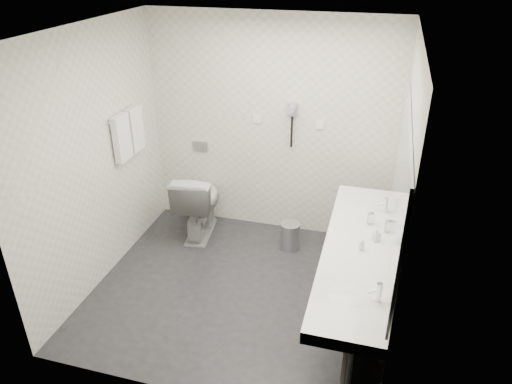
% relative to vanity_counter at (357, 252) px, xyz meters
% --- Properties ---
extents(floor, '(2.80, 2.80, 0.00)m').
position_rel_vanity_counter_xyz_m(floor, '(-1.12, 0.20, -0.80)').
color(floor, '#232328').
rests_on(floor, ground).
extents(ceiling, '(2.80, 2.80, 0.00)m').
position_rel_vanity_counter_xyz_m(ceiling, '(-1.12, 0.20, 1.70)').
color(ceiling, white).
rests_on(ceiling, wall_back).
extents(wall_back, '(2.80, 0.00, 2.80)m').
position_rel_vanity_counter_xyz_m(wall_back, '(-1.12, 1.50, 0.45)').
color(wall_back, silver).
rests_on(wall_back, floor).
extents(wall_front, '(2.80, 0.00, 2.80)m').
position_rel_vanity_counter_xyz_m(wall_front, '(-1.12, -1.10, 0.45)').
color(wall_front, silver).
rests_on(wall_front, floor).
extents(wall_left, '(0.00, 2.60, 2.60)m').
position_rel_vanity_counter_xyz_m(wall_left, '(-2.52, 0.20, 0.45)').
color(wall_left, silver).
rests_on(wall_left, floor).
extents(wall_right, '(0.00, 2.60, 2.60)m').
position_rel_vanity_counter_xyz_m(wall_right, '(0.27, 0.20, 0.45)').
color(wall_right, silver).
rests_on(wall_right, floor).
extents(vanity_counter, '(0.55, 2.20, 0.10)m').
position_rel_vanity_counter_xyz_m(vanity_counter, '(0.00, 0.00, 0.00)').
color(vanity_counter, white).
rests_on(vanity_counter, floor).
extents(vanity_panel, '(0.03, 2.15, 0.75)m').
position_rel_vanity_counter_xyz_m(vanity_panel, '(0.02, 0.00, -0.42)').
color(vanity_panel, gray).
rests_on(vanity_panel, floor).
extents(vanity_post_far, '(0.06, 0.06, 0.75)m').
position_rel_vanity_counter_xyz_m(vanity_post_far, '(0.05, 1.04, -0.42)').
color(vanity_post_far, silver).
rests_on(vanity_post_far, floor).
extents(mirror, '(0.02, 2.20, 1.05)m').
position_rel_vanity_counter_xyz_m(mirror, '(0.26, 0.00, 0.65)').
color(mirror, '#B2BCC6').
rests_on(mirror, wall_right).
extents(basin_near, '(0.40, 0.31, 0.05)m').
position_rel_vanity_counter_xyz_m(basin_near, '(0.00, -0.65, 0.04)').
color(basin_near, white).
rests_on(basin_near, vanity_counter).
extents(basin_far, '(0.40, 0.31, 0.05)m').
position_rel_vanity_counter_xyz_m(basin_far, '(0.00, 0.65, 0.04)').
color(basin_far, white).
rests_on(basin_far, vanity_counter).
extents(faucet_near, '(0.04, 0.04, 0.15)m').
position_rel_vanity_counter_xyz_m(faucet_near, '(0.19, -0.65, 0.12)').
color(faucet_near, silver).
rests_on(faucet_near, vanity_counter).
extents(faucet_far, '(0.04, 0.04, 0.15)m').
position_rel_vanity_counter_xyz_m(faucet_far, '(0.19, 0.65, 0.12)').
color(faucet_far, silver).
rests_on(faucet_far, vanity_counter).
extents(soap_bottle_a, '(0.07, 0.07, 0.12)m').
position_rel_vanity_counter_xyz_m(soap_bottle_a, '(0.14, 0.13, 0.11)').
color(soap_bottle_a, beige).
rests_on(soap_bottle_a, vanity_counter).
extents(soap_bottle_c, '(0.05, 0.05, 0.11)m').
position_rel_vanity_counter_xyz_m(soap_bottle_c, '(0.03, -0.04, 0.11)').
color(soap_bottle_c, beige).
rests_on(soap_bottle_c, vanity_counter).
extents(glass_left, '(0.07, 0.07, 0.11)m').
position_rel_vanity_counter_xyz_m(glass_left, '(0.23, 0.30, 0.10)').
color(glass_left, silver).
rests_on(glass_left, vanity_counter).
extents(glass_right, '(0.08, 0.08, 0.11)m').
position_rel_vanity_counter_xyz_m(glass_right, '(0.08, 0.40, 0.11)').
color(glass_right, silver).
rests_on(glass_right, vanity_counter).
extents(toilet, '(0.55, 0.85, 0.82)m').
position_rel_vanity_counter_xyz_m(toilet, '(-1.88, 1.10, -0.39)').
color(toilet, white).
rests_on(toilet, floor).
extents(flush_plate, '(0.18, 0.02, 0.12)m').
position_rel_vanity_counter_xyz_m(flush_plate, '(-1.98, 1.49, 0.15)').
color(flush_plate, '#B2B5BA').
rests_on(flush_plate, wall_back).
extents(pedal_bin, '(0.23, 0.23, 0.31)m').
position_rel_vanity_counter_xyz_m(pedal_bin, '(-0.77, 1.06, -0.65)').
color(pedal_bin, '#B2B5BA').
rests_on(pedal_bin, floor).
extents(bin_lid, '(0.22, 0.22, 0.02)m').
position_rel_vanity_counter_xyz_m(bin_lid, '(-0.77, 1.06, -0.49)').
color(bin_lid, '#B2B5BA').
rests_on(bin_lid, pedal_bin).
extents(towel_rail, '(0.02, 0.62, 0.02)m').
position_rel_vanity_counter_xyz_m(towel_rail, '(-2.47, 0.75, 0.75)').
color(towel_rail, silver).
rests_on(towel_rail, wall_left).
extents(towel_near, '(0.07, 0.24, 0.48)m').
position_rel_vanity_counter_xyz_m(towel_near, '(-2.46, 0.61, 0.53)').
color(towel_near, white).
rests_on(towel_near, towel_rail).
extents(towel_far, '(0.07, 0.24, 0.48)m').
position_rel_vanity_counter_xyz_m(towel_far, '(-2.46, 0.89, 0.53)').
color(towel_far, white).
rests_on(towel_far, towel_rail).
extents(dryer_cradle, '(0.10, 0.04, 0.14)m').
position_rel_vanity_counter_xyz_m(dryer_cradle, '(-0.88, 1.47, 0.70)').
color(dryer_cradle, gray).
rests_on(dryer_cradle, wall_back).
extents(dryer_barrel, '(0.08, 0.14, 0.08)m').
position_rel_vanity_counter_xyz_m(dryer_barrel, '(-0.88, 1.40, 0.73)').
color(dryer_barrel, gray).
rests_on(dryer_barrel, dryer_cradle).
extents(dryer_cord, '(0.02, 0.02, 0.35)m').
position_rel_vanity_counter_xyz_m(dryer_cord, '(-0.88, 1.46, 0.45)').
color(dryer_cord, black).
rests_on(dryer_cord, dryer_cradle).
extents(switch_plate_a, '(0.09, 0.02, 0.09)m').
position_rel_vanity_counter_xyz_m(switch_plate_a, '(-1.27, 1.49, 0.55)').
color(switch_plate_a, white).
rests_on(switch_plate_a, wall_back).
extents(switch_plate_b, '(0.09, 0.02, 0.09)m').
position_rel_vanity_counter_xyz_m(switch_plate_b, '(-0.57, 1.49, 0.55)').
color(switch_plate_b, white).
rests_on(switch_plate_b, wall_back).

